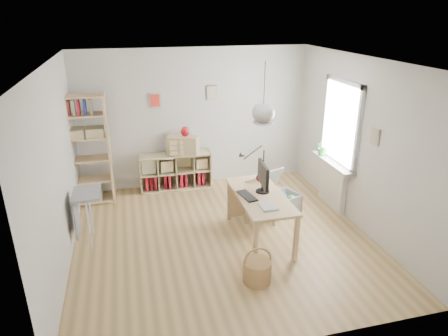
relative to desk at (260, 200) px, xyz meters
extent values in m
plane|color=tan|center=(-0.55, 0.15, -0.66)|extent=(4.50, 4.50, 0.00)
plane|color=white|center=(-0.55, 2.40, 0.69)|extent=(4.50, 0.00, 4.50)
plane|color=white|center=(-0.55, -2.10, 0.69)|extent=(4.50, 0.00, 4.50)
plane|color=white|center=(-2.80, 0.15, 0.69)|extent=(0.00, 4.50, 4.50)
plane|color=white|center=(1.70, 0.15, 0.69)|extent=(0.00, 4.50, 4.50)
plane|color=white|center=(-0.55, 0.15, 2.04)|extent=(4.50, 4.50, 0.00)
cylinder|color=black|center=(0.00, 0.00, 1.70)|extent=(0.01, 0.01, 0.68)
ellipsoid|color=white|center=(0.00, 0.00, 1.34)|extent=(0.32, 0.32, 0.27)
cube|color=white|center=(1.69, 0.75, 0.89)|extent=(0.03, 1.00, 1.30)
cube|color=silver|center=(1.66, 0.21, 0.89)|extent=(0.06, 0.08, 1.46)
cube|color=silver|center=(1.66, 1.29, 0.89)|extent=(0.06, 0.08, 1.46)
cube|color=silver|center=(1.66, 0.75, 1.58)|extent=(0.06, 1.16, 0.08)
cube|color=silver|center=(1.66, 0.75, 0.20)|extent=(0.06, 1.16, 0.08)
cube|color=white|center=(1.64, 0.75, -0.26)|extent=(0.10, 0.80, 0.80)
cube|color=silver|center=(1.59, 0.75, 0.17)|extent=(0.22, 1.20, 0.06)
cube|color=tan|center=(0.00, 0.00, 0.07)|extent=(0.70, 1.50, 0.04)
cube|color=tan|center=(-0.30, -0.70, -0.30)|extent=(0.06, 0.06, 0.71)
cube|color=tan|center=(-0.30, 0.70, -0.30)|extent=(0.06, 0.06, 0.71)
cube|color=tan|center=(0.30, -0.70, -0.30)|extent=(0.06, 0.06, 0.71)
cube|color=tan|center=(0.30, 0.70, -0.30)|extent=(0.06, 0.06, 0.71)
cube|color=beige|center=(-1.00, 2.19, -0.64)|extent=(1.40, 0.38, 0.03)
cube|color=beige|center=(-1.00, 2.19, 0.05)|extent=(1.40, 0.38, 0.03)
cube|color=beige|center=(-1.69, 2.19, -0.30)|extent=(0.03, 0.38, 0.72)
cube|color=beige|center=(-0.32, 2.19, -0.30)|extent=(0.03, 0.38, 0.72)
cube|color=beige|center=(-1.00, 2.37, -0.30)|extent=(1.40, 0.02, 0.72)
cube|color=maroon|center=(-1.58, 2.21, -0.47)|extent=(0.06, 0.26, 0.30)
cube|color=maroon|center=(-1.49, 2.21, -0.47)|extent=(0.05, 0.26, 0.30)
cube|color=maroon|center=(-1.41, 2.21, -0.47)|extent=(0.05, 0.26, 0.30)
cube|color=maroon|center=(-1.22, 2.21, -0.47)|extent=(0.05, 0.26, 0.30)
cube|color=maroon|center=(-1.13, 2.21, -0.47)|extent=(0.05, 0.26, 0.30)
cube|color=maroon|center=(-0.90, 2.21, -0.47)|extent=(0.06, 0.26, 0.30)
cube|color=maroon|center=(-0.81, 2.21, -0.47)|extent=(0.06, 0.26, 0.30)
cube|color=maroon|center=(-0.55, 2.21, -0.47)|extent=(0.06, 0.26, 0.30)
cube|color=maroon|center=(-0.46, 2.21, -0.47)|extent=(0.05, 0.26, 0.30)
cube|color=tan|center=(-2.96, 1.95, 0.34)|extent=(0.04, 0.38, 2.00)
cube|color=tan|center=(-2.20, 1.95, 0.34)|extent=(0.04, 0.38, 2.00)
cube|color=tan|center=(-2.58, 1.95, -0.61)|extent=(0.76, 0.38, 0.03)
cube|color=tan|center=(-2.58, 1.95, -0.21)|extent=(0.76, 0.38, 0.03)
cube|color=tan|center=(-2.58, 1.95, 0.19)|extent=(0.76, 0.38, 0.03)
cube|color=tan|center=(-2.58, 1.95, 0.59)|extent=(0.76, 0.38, 0.03)
cube|color=tan|center=(-2.58, 1.95, 0.99)|extent=(0.76, 0.38, 0.03)
cube|color=tan|center=(-2.58, 1.95, 1.32)|extent=(0.76, 0.38, 0.03)
cube|color=navy|center=(-2.86, 1.95, 1.14)|extent=(0.04, 0.18, 0.26)
cube|color=maroon|center=(-2.78, 1.95, 1.14)|extent=(0.04, 0.18, 0.26)
cube|color=beige|center=(-2.70, 1.95, 1.14)|extent=(0.04, 0.18, 0.26)
cube|color=maroon|center=(-2.62, 1.95, 1.14)|extent=(0.04, 0.18, 0.26)
cube|color=navy|center=(-2.52, 1.95, 1.14)|extent=(0.04, 0.18, 0.26)
cube|color=beige|center=(-2.42, 1.95, 1.14)|extent=(0.04, 0.18, 0.26)
cube|color=gray|center=(-2.52, 0.50, 0.17)|extent=(0.40, 0.55, 0.04)
cylinder|color=white|center=(-2.52, 0.28, -0.25)|extent=(0.03, 0.03, 0.82)
cylinder|color=white|center=(-2.52, 0.72, -0.25)|extent=(0.03, 0.03, 0.82)
cube|color=gray|center=(-2.70, 0.50, -0.16)|extent=(0.02, 0.50, 0.62)
cube|color=gray|center=(0.15, 0.39, -0.25)|extent=(0.49, 0.49, 0.05)
cube|color=tan|center=(0.06, 0.18, -0.47)|extent=(0.04, 0.04, 0.38)
cube|color=tan|center=(-0.06, 0.48, -0.47)|extent=(0.04, 0.04, 0.38)
cube|color=tan|center=(0.36, 0.30, -0.47)|extent=(0.04, 0.04, 0.38)
cube|color=tan|center=(0.24, 0.60, -0.47)|extent=(0.04, 0.04, 0.38)
cube|color=tan|center=(0.09, 0.55, -0.05)|extent=(0.37, 0.17, 0.34)
cylinder|color=olive|center=(-0.37, -1.02, -0.50)|extent=(0.37, 0.37, 0.31)
torus|color=olive|center=(-0.37, -1.02, -0.33)|extent=(0.38, 0.03, 0.38)
cube|color=silver|center=(0.63, 0.72, -0.65)|extent=(0.75, 0.63, 0.02)
cube|color=silver|center=(0.34, 0.62, -0.49)|extent=(0.17, 0.43, 0.33)
cube|color=silver|center=(0.92, 0.82, -0.49)|extent=(0.17, 0.43, 0.33)
cube|color=silver|center=(0.70, 0.52, -0.49)|extent=(0.62, 0.23, 0.33)
cube|color=silver|center=(0.56, 0.92, -0.49)|extent=(0.62, 0.23, 0.33)
cube|color=silver|center=(0.50, 1.09, -0.18)|extent=(0.68, 0.41, 0.41)
sphere|color=gold|center=(0.50, 0.60, -0.41)|extent=(0.14, 0.14, 0.14)
sphere|color=#1B76BD|center=(0.72, 0.81, -0.41)|extent=(0.14, 0.14, 0.14)
sphere|color=orange|center=(0.62, 0.69, -0.41)|extent=(0.14, 0.14, 0.14)
sphere|color=#2D7E37|center=(0.83, 0.69, -0.41)|extent=(0.14, 0.14, 0.14)
cylinder|color=black|center=(0.07, 0.09, 0.10)|extent=(0.21, 0.21, 0.02)
cylinder|color=black|center=(0.07, 0.09, 0.16)|extent=(0.05, 0.05, 0.10)
cube|color=black|center=(0.07, 0.09, 0.38)|extent=(0.10, 0.53, 0.34)
cube|color=black|center=(-0.21, -0.01, 0.10)|extent=(0.23, 0.43, 0.02)
cylinder|color=black|center=(0.26, 0.62, 0.12)|extent=(0.07, 0.07, 0.05)
cylinder|color=black|center=(0.26, 0.62, 0.34)|extent=(0.02, 0.02, 0.45)
cone|color=black|center=(-0.13, 0.52, 0.55)|extent=(0.11, 0.08, 0.11)
sphere|color=#4B0A1A|center=(0.15, 0.47, 0.16)|extent=(0.13, 0.13, 0.13)
cube|color=silver|center=(-0.03, -0.42, 0.11)|extent=(0.22, 0.28, 0.03)
cube|color=beige|center=(-0.84, 2.19, 0.24)|extent=(0.66, 0.48, 0.34)
ellipsoid|color=maroon|center=(-0.78, 2.19, 0.50)|extent=(0.16, 0.16, 0.19)
imported|color=#2A6B28|center=(1.57, 1.10, 0.36)|extent=(0.30, 0.27, 0.30)
camera|label=1|loc=(-1.85, -5.12, 2.68)|focal=32.00mm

